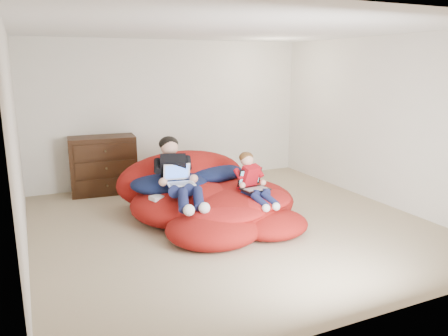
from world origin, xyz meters
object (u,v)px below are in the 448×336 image
(laptop_black, at_px, (253,184))
(beanbag_pile, at_px, (210,199))
(laptop_white, at_px, (179,178))
(older_boy, at_px, (177,172))
(younger_boy, at_px, (253,179))
(dresser, at_px, (103,165))

(laptop_black, bearing_deg, beanbag_pile, 133.39)
(laptop_white, xyz_separation_m, laptop_black, (0.90, -0.35, -0.09))
(laptop_white, relative_size, laptop_black, 1.00)
(beanbag_pile, xyz_separation_m, older_boy, (-0.48, -0.01, 0.44))
(younger_boy, bearing_deg, older_boy, 154.69)
(older_boy, relative_size, younger_boy, 1.50)
(dresser, bearing_deg, younger_boy, -56.22)
(dresser, distance_m, beanbag_pile, 2.19)
(dresser, xyz_separation_m, younger_boy, (1.54, -2.31, 0.14))
(dresser, xyz_separation_m, laptop_black, (1.54, -2.31, 0.08))
(laptop_white, bearing_deg, older_boy, 90.00)
(younger_boy, relative_size, laptop_black, 2.16)
(laptop_white, bearing_deg, laptop_black, -20.99)
(younger_boy, bearing_deg, laptop_black, -90.00)
(younger_boy, height_order, laptop_white, younger_boy)
(dresser, height_order, younger_boy, same)
(younger_boy, xyz_separation_m, laptop_white, (-0.90, 0.34, 0.03))
(younger_boy, distance_m, laptop_white, 0.96)
(older_boy, xyz_separation_m, laptop_white, (-0.00, -0.09, -0.07))
(older_boy, xyz_separation_m, younger_boy, (0.90, -0.43, -0.10))
(older_boy, relative_size, laptop_white, 3.23)
(beanbag_pile, height_order, younger_boy, younger_boy)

